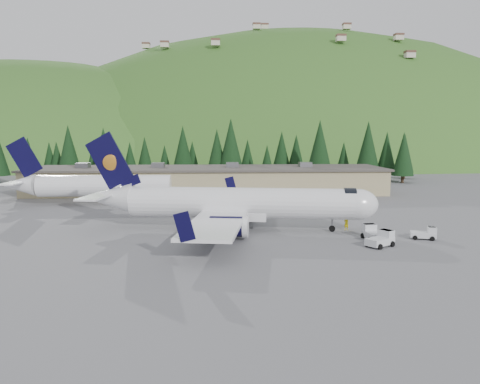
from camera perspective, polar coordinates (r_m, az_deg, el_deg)
name	(u,v)px	position (r m, az deg, el deg)	size (l,w,h in m)	color
ground	(242,230)	(58.46, 0.29, -4.62)	(600.00, 600.00, 0.00)	#5D5D62
airliner	(234,204)	(58.00, -0.76, -1.46)	(36.69, 34.56, 12.18)	white
second_airliner	(87,185)	(82.55, -18.13, 0.80)	(27.50, 11.00, 10.05)	white
baggage_tug_a	(382,239)	(52.10, 16.88, -5.54)	(3.49, 3.08, 1.68)	silver
baggage_tug_b	(426,234)	(57.19, 21.69, -4.73)	(3.01, 2.29, 1.45)	silver
baggage_tug_c	(372,233)	(55.16, 15.79, -4.83)	(2.11, 3.20, 1.63)	silver
terminal_building	(208,180)	(95.62, -3.95, 1.53)	(71.00, 17.00, 6.10)	tan
ramp_worker	(346,223)	(59.58, 12.83, -3.72)	(0.63, 0.42, 1.74)	yellow
tree_line	(218,152)	(117.11, -2.68, 4.85)	(112.05, 18.56, 14.36)	black
hills	(313,295)	(286.58, 8.90, -12.29)	(614.00, 330.00, 300.00)	#254F17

